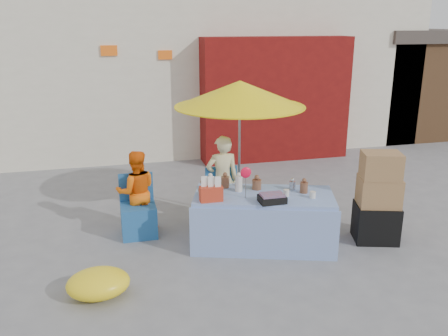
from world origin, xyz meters
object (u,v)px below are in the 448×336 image
object	(u,v)px
chair_left	(139,218)
vendor_orange	(137,192)
vendor_beige	(222,180)
market_table	(263,219)
umbrella	(240,94)
box_stack	(378,201)
chair_right	(225,209)

from	to	relation	value
chair_left	vendor_orange	xyz separation A→B (m)	(-0.00, 0.13, 0.34)
chair_left	vendor_orange	distance (m)	0.37
vendor_orange	vendor_beige	bearing A→B (deg)	-179.94
market_table	umbrella	world-z (taller)	umbrella
vendor_orange	box_stack	size ratio (longest dim) A/B	0.95
market_table	box_stack	world-z (taller)	box_stack
market_table	vendor_beige	bearing A→B (deg)	129.71
umbrella	box_stack	bearing A→B (deg)	-38.80
chair_left	vendor_beige	world-z (taller)	vendor_beige
vendor_beige	chair_right	bearing A→B (deg)	90.07
market_table	vendor_beige	distance (m)	0.97
vendor_orange	umbrella	size ratio (longest dim) A/B	0.57
vendor_orange	vendor_beige	world-z (taller)	vendor_beige
chair_right	vendor_beige	size ratio (longest dim) A/B	0.64
market_table	chair_right	distance (m)	0.81
umbrella	vendor_beige	bearing A→B (deg)	-153.43
box_stack	vendor_beige	bearing A→B (deg)	149.18
chair_left	box_stack	size ratio (longest dim) A/B	0.68
chair_right	vendor_orange	size ratio (longest dim) A/B	0.71
chair_left	box_stack	xyz separation A→B (m)	(3.13, -0.99, 0.32)
chair_right	vendor_beige	xyz separation A→B (m)	(-0.00, 0.13, 0.41)
vendor_orange	umbrella	distance (m)	2.03
market_table	umbrella	bearing A→B (deg)	110.39
market_table	vendor_beige	world-z (taller)	vendor_beige
chair_left	vendor_beige	xyz separation A→B (m)	(1.25, 0.13, 0.41)
chair_right	umbrella	distance (m)	1.69
market_table	chair_right	world-z (taller)	market_table
chair_left	vendor_orange	world-z (taller)	vendor_orange
vendor_beige	box_stack	size ratio (longest dim) A/B	1.06
chair_left	vendor_beige	distance (m)	1.32
market_table	umbrella	xyz separation A→B (m)	(-0.04, 1.01, 1.52)
chair_left	box_stack	distance (m)	3.30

